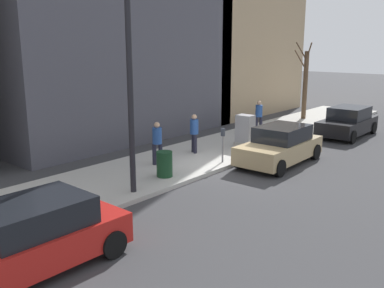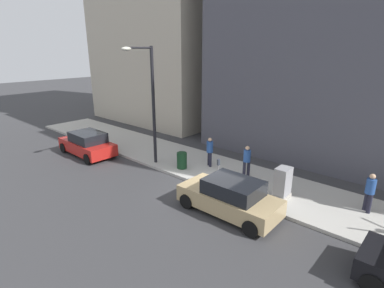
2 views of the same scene
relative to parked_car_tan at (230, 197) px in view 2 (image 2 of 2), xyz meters
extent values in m
plane|color=#38383A|center=(1.11, 1.95, -0.74)|extent=(120.00, 120.00, 0.00)
cube|color=#B2AFA8|center=(3.11, 1.95, -0.66)|extent=(4.00, 36.00, 0.15)
cylinder|color=black|center=(-0.95, -5.41, -0.42)|extent=(0.22, 0.64, 0.64)
cube|color=tan|center=(0.00, 0.05, -0.17)|extent=(1.84, 4.22, 0.70)
cube|color=black|center=(0.00, -0.15, 0.48)|extent=(1.62, 2.22, 0.60)
cylinder|color=black|center=(-0.87, 1.60, -0.42)|extent=(0.23, 0.64, 0.64)
cylinder|color=black|center=(0.83, 1.61, -0.42)|extent=(0.23, 0.64, 0.64)
cylinder|color=black|center=(-0.84, -1.50, -0.42)|extent=(0.23, 0.64, 0.64)
cylinder|color=black|center=(0.86, -1.49, -0.42)|extent=(0.23, 0.64, 0.64)
cube|color=red|center=(-0.09, 10.93, -0.17)|extent=(1.89, 4.24, 0.70)
cube|color=black|center=(-0.10, 10.73, 0.48)|extent=(1.65, 2.23, 0.60)
cylinder|color=black|center=(-0.91, 12.49, -0.42)|extent=(0.23, 0.64, 0.64)
cylinder|color=black|center=(0.79, 12.46, -0.42)|extent=(0.23, 0.64, 0.64)
cylinder|color=black|center=(-0.97, 9.39, -0.42)|extent=(0.23, 0.64, 0.64)
cylinder|color=black|center=(0.72, 9.36, -0.42)|extent=(0.23, 0.64, 0.64)
cylinder|color=slate|center=(1.56, 1.76, -0.06)|extent=(0.07, 0.07, 1.05)
cube|color=#2D333D|center=(1.56, 1.76, 0.61)|extent=(0.14, 0.10, 0.30)
cube|color=#A8A399|center=(2.41, -1.13, -0.50)|extent=(0.83, 0.61, 0.18)
cube|color=#939399|center=(2.41, -1.13, 0.22)|extent=(0.75, 0.55, 1.25)
cylinder|color=black|center=(1.66, 6.39, 2.66)|extent=(0.18, 0.18, 6.50)
cylinder|color=black|center=(0.86, 6.39, 5.81)|extent=(1.60, 0.10, 0.10)
ellipsoid|color=beige|center=(0.06, 6.39, 5.76)|extent=(0.56, 0.32, 0.20)
cylinder|color=#14381E|center=(2.01, 4.59, -0.14)|extent=(0.56, 0.56, 0.90)
cylinder|color=#1E1E2D|center=(3.69, -4.18, -0.18)|extent=(0.16, 0.16, 0.82)
cylinder|color=#1E1E2D|center=(3.51, -4.35, -0.18)|extent=(0.16, 0.16, 0.82)
cylinder|color=#23478C|center=(3.60, -4.26, 0.54)|extent=(0.36, 0.36, 0.62)
sphere|color=tan|center=(3.60, -4.26, 0.96)|extent=(0.22, 0.22, 0.22)
cylinder|color=#1E1E2D|center=(3.28, 1.37, -0.18)|extent=(0.16, 0.16, 0.82)
cylinder|color=#1E1E2D|center=(3.49, 1.24, -0.18)|extent=(0.16, 0.16, 0.82)
cylinder|color=#23478C|center=(3.39, 1.30, 0.54)|extent=(0.36, 0.36, 0.62)
sphere|color=tan|center=(3.39, 1.30, 0.96)|extent=(0.22, 0.22, 0.22)
cylinder|color=#1E1E2D|center=(3.35, 3.75, -0.18)|extent=(0.16, 0.16, 0.82)
cylinder|color=#1E1E2D|center=(3.22, 3.55, -0.18)|extent=(0.16, 0.16, 0.82)
cylinder|color=#23478C|center=(3.28, 3.65, 0.54)|extent=(0.36, 0.36, 0.62)
sphere|color=tan|center=(3.28, 3.65, 0.96)|extent=(0.22, 0.22, 0.22)
cube|color=#4C4C56|center=(13.11, 0.53, 8.64)|extent=(13.00, 13.00, 18.76)
cube|color=#BCB29E|center=(12.75, 15.07, 8.87)|extent=(12.28, 12.28, 19.20)
camera|label=1|loc=(-7.99, 14.99, 3.94)|focal=40.00mm
camera|label=2|loc=(-9.23, -6.11, 5.76)|focal=28.00mm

